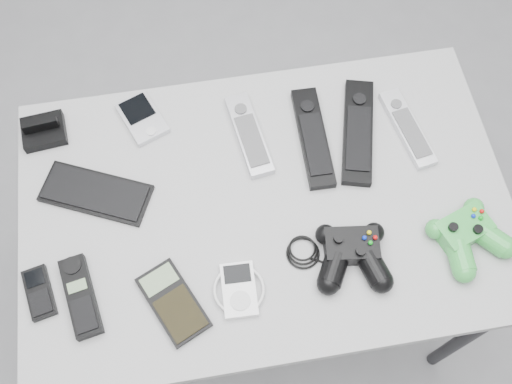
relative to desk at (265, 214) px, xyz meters
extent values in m
plane|color=slate|center=(0.03, -0.07, -0.64)|extent=(3.50, 3.50, 0.00)
cube|color=gray|center=(0.00, 0.00, 0.05)|extent=(1.04, 0.67, 0.03)
cylinder|color=black|center=(0.47, -0.29, -0.30)|extent=(0.03, 0.03, 0.67)
cylinder|color=black|center=(-0.47, 0.29, -0.30)|extent=(0.03, 0.03, 0.67)
cylinder|color=black|center=(0.47, 0.29, -0.30)|extent=(0.03, 0.03, 0.67)
cube|color=black|center=(-0.35, 0.08, 0.07)|extent=(0.25, 0.18, 0.01)
cube|color=black|center=(-0.46, 0.25, 0.09)|extent=(0.10, 0.09, 0.05)
cube|color=#B7B7BF|center=(-0.24, 0.25, 0.07)|extent=(0.12, 0.14, 0.02)
cube|color=#B7B7BF|center=(-0.01, 0.17, 0.07)|extent=(0.08, 0.22, 0.02)
cube|color=black|center=(0.13, 0.14, 0.07)|extent=(0.06, 0.25, 0.03)
cube|color=black|center=(0.23, 0.13, 0.07)|extent=(0.13, 0.27, 0.03)
cube|color=silver|center=(0.35, 0.13, 0.07)|extent=(0.08, 0.21, 0.02)
cube|color=black|center=(-0.48, -0.12, 0.07)|extent=(0.07, 0.11, 0.02)
cube|color=black|center=(-0.39, -0.14, 0.07)|extent=(0.08, 0.17, 0.03)
cube|color=black|center=(-0.22, -0.18, 0.07)|extent=(0.14, 0.18, 0.02)
cube|color=white|center=(-0.08, -0.18, 0.07)|extent=(0.11, 0.11, 0.02)
camera|label=1|loc=(-0.11, -0.51, 1.22)|focal=42.00mm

